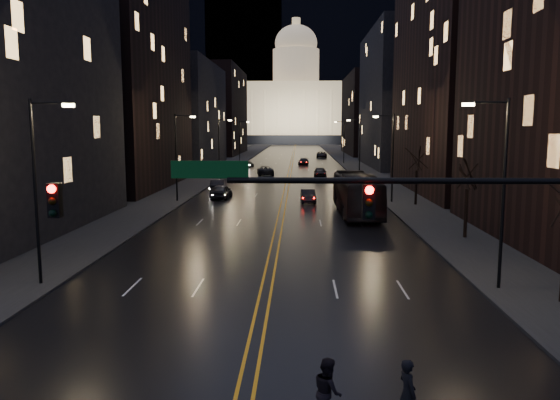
# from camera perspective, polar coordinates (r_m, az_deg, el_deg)

# --- Properties ---
(ground) EXTENTS (900.00, 900.00, 0.00)m
(ground) POSITION_cam_1_polar(r_m,az_deg,el_deg) (17.23, -3.51, -18.92)
(ground) COLOR black
(ground) RESTS_ON ground
(road) EXTENTS (20.00, 320.00, 0.02)m
(road) POSITION_cam_1_polar(r_m,az_deg,el_deg) (145.54, 1.37, 4.62)
(road) COLOR black
(road) RESTS_ON ground
(sidewalk_left) EXTENTS (8.00, 320.00, 0.16)m
(sidewalk_left) POSITION_cam_1_polar(r_m,az_deg,el_deg) (146.36, -4.13, 4.65)
(sidewalk_left) COLOR black
(sidewalk_left) RESTS_ON ground
(sidewalk_right) EXTENTS (8.00, 320.00, 0.16)m
(sidewalk_right) POSITION_cam_1_polar(r_m,az_deg,el_deg) (146.07, 6.89, 4.61)
(sidewalk_right) COLOR black
(sidewalk_right) RESTS_ON ground
(center_line) EXTENTS (0.62, 320.00, 0.01)m
(center_line) POSITION_cam_1_polar(r_m,az_deg,el_deg) (145.54, 1.37, 4.63)
(center_line) COLOR orange
(center_line) RESTS_ON road
(building_left_mid) EXTENTS (12.00, 30.00, 28.00)m
(building_left_mid) POSITION_cam_1_polar(r_m,az_deg,el_deg) (73.17, -16.35, 12.29)
(building_left_mid) COLOR black
(building_left_mid) RESTS_ON ground
(building_left_far) EXTENTS (12.00, 34.00, 20.00)m
(building_left_far) POSITION_cam_1_polar(r_m,az_deg,el_deg) (109.69, -10.00, 8.74)
(building_left_far) COLOR black
(building_left_far) RESTS_ON ground
(building_left_dist) EXTENTS (12.00, 40.00, 24.00)m
(building_left_dist) POSITION_cam_1_polar(r_m,az_deg,el_deg) (157.02, -6.36, 9.18)
(building_left_dist) COLOR black
(building_left_dist) RESTS_ON ground
(building_right_tall) EXTENTS (12.00, 30.00, 38.00)m
(building_right_tall) POSITION_cam_1_polar(r_m,az_deg,el_deg) (69.10, 19.14, 16.65)
(building_right_tall) COLOR black
(building_right_tall) RESTS_ON ground
(building_right_mid) EXTENTS (12.00, 34.00, 26.00)m
(building_right_mid) POSITION_cam_1_polar(r_m,az_deg,el_deg) (109.21, 12.44, 10.26)
(building_right_mid) COLOR black
(building_right_mid) RESTS_ON ground
(building_right_dist) EXTENTS (12.00, 40.00, 22.00)m
(building_right_dist) POSITION_cam_1_polar(r_m,az_deg,el_deg) (156.58, 9.22, 8.76)
(building_right_dist) COLOR black
(building_right_dist) RESTS_ON ground
(mountain_ridge) EXTENTS (520.00, 60.00, 130.00)m
(mountain_ridge) POSITION_cam_1_polar(r_m,az_deg,el_deg) (401.31, 7.75, 15.79)
(mountain_ridge) COLOR black
(mountain_ridge) RESTS_ON ground
(capitol) EXTENTS (90.00, 50.00, 58.50)m
(capitol) POSITION_cam_1_polar(r_m,az_deg,el_deg) (265.51, 1.66, 9.69)
(capitol) COLOR black
(capitol) RESTS_ON ground
(traffic_signal) EXTENTS (17.29, 0.45, 7.00)m
(traffic_signal) POSITION_cam_1_polar(r_m,az_deg,el_deg) (16.15, 17.69, -1.97)
(traffic_signal) COLOR black
(traffic_signal) RESTS_ON ground
(streetlamp_right_near) EXTENTS (2.13, 0.25, 9.00)m
(streetlamp_right_near) POSITION_cam_1_polar(r_m,az_deg,el_deg) (27.11, 22.01, 1.56)
(streetlamp_right_near) COLOR black
(streetlamp_right_near) RESTS_ON ground
(streetlamp_left_near) EXTENTS (2.13, 0.25, 9.00)m
(streetlamp_left_near) POSITION_cam_1_polar(r_m,az_deg,el_deg) (28.30, -23.90, 1.69)
(streetlamp_left_near) COLOR black
(streetlamp_left_near) RESTS_ON ground
(streetlamp_right_mid) EXTENTS (2.13, 0.25, 9.00)m
(streetlamp_right_mid) POSITION_cam_1_polar(r_m,az_deg,el_deg) (56.17, 11.53, 4.83)
(streetlamp_right_mid) COLOR black
(streetlamp_right_mid) RESTS_ON ground
(streetlamp_left_mid) EXTENTS (2.13, 0.25, 9.00)m
(streetlamp_left_mid) POSITION_cam_1_polar(r_m,az_deg,el_deg) (56.75, -10.63, 4.88)
(streetlamp_left_mid) COLOR black
(streetlamp_left_mid) RESTS_ON ground
(streetlamp_right_far) EXTENTS (2.13, 0.25, 9.00)m
(streetlamp_right_far) POSITION_cam_1_polar(r_m,az_deg,el_deg) (85.88, 8.22, 5.83)
(streetlamp_right_far) COLOR black
(streetlamp_right_far) RESTS_ON ground
(streetlamp_left_far) EXTENTS (2.13, 0.25, 9.00)m
(streetlamp_left_far) POSITION_cam_1_polar(r_m,az_deg,el_deg) (86.26, -6.29, 5.87)
(streetlamp_left_far) COLOR black
(streetlamp_left_far) RESTS_ON ground
(streetlamp_right_dist) EXTENTS (2.13, 0.25, 9.00)m
(streetlamp_right_dist) POSITION_cam_1_polar(r_m,az_deg,el_deg) (115.74, 6.61, 6.31)
(streetlamp_right_dist) COLOR black
(streetlamp_right_dist) RESTS_ON ground
(streetlamp_left_dist) EXTENTS (2.13, 0.25, 9.00)m
(streetlamp_left_dist) POSITION_cam_1_polar(r_m,az_deg,el_deg) (116.02, -4.16, 6.34)
(streetlamp_left_dist) COLOR black
(streetlamp_left_dist) RESTS_ON ground
(tree_right_mid) EXTENTS (2.40, 2.40, 6.65)m
(tree_right_mid) POSITION_cam_1_polar(r_m,az_deg,el_deg) (39.18, 19.01, 2.59)
(tree_right_mid) COLOR black
(tree_right_mid) RESTS_ON ground
(tree_right_far) EXTENTS (2.40, 2.40, 6.65)m
(tree_right_far) POSITION_cam_1_polar(r_m,az_deg,el_deg) (54.65, 14.13, 4.09)
(tree_right_far) COLOR black
(tree_right_far) RESTS_ON ground
(bus) EXTENTS (3.33, 13.01, 3.61)m
(bus) POSITION_cam_1_polar(r_m,az_deg,el_deg) (48.63, 8.01, 0.61)
(bus) COLOR black
(bus) RESTS_ON ground
(oncoming_car_a) EXTENTS (2.15, 4.73, 1.57)m
(oncoming_car_a) POSITION_cam_1_polar(r_m,az_deg,el_deg) (58.99, -6.18, 0.88)
(oncoming_car_a) COLOR black
(oncoming_car_a) RESTS_ON ground
(oncoming_car_b) EXTENTS (2.03, 4.74, 1.52)m
(oncoming_car_b) POSITION_cam_1_polar(r_m,az_deg,el_deg) (64.87, -6.52, 1.46)
(oncoming_car_b) COLOR black
(oncoming_car_b) RESTS_ON ground
(oncoming_car_c) EXTENTS (3.12, 5.63, 1.49)m
(oncoming_car_c) POSITION_cam_1_polar(r_m,az_deg,el_deg) (87.50, -1.53, 3.09)
(oncoming_car_c) COLOR black
(oncoming_car_c) RESTS_ON ground
(oncoming_car_d) EXTENTS (2.43, 4.74, 1.32)m
(oncoming_car_d) POSITION_cam_1_polar(r_m,az_deg,el_deg) (103.57, -3.44, 3.74)
(oncoming_car_d) COLOR black
(oncoming_car_d) RESTS_ON ground
(receding_car_a) EXTENTS (1.62, 4.16, 1.35)m
(receding_car_a) POSITION_cam_1_polar(r_m,az_deg,el_deg) (55.82, 2.96, 0.41)
(receding_car_a) COLOR black
(receding_car_a) RESTS_ON ground
(receding_car_b) EXTENTS (2.04, 4.83, 1.63)m
(receding_car_b) POSITION_cam_1_polar(r_m,az_deg,el_deg) (83.41, 4.22, 2.90)
(receding_car_b) COLOR black
(receding_car_b) RESTS_ON ground
(receding_car_c) EXTENTS (2.38, 4.91, 1.38)m
(receding_car_c) POSITION_cam_1_polar(r_m,az_deg,el_deg) (111.07, 2.48, 4.03)
(receding_car_c) COLOR black
(receding_car_c) RESTS_ON ground
(receding_car_d) EXTENTS (2.79, 5.71, 1.56)m
(receding_car_d) POSITION_cam_1_polar(r_m,az_deg,el_deg) (137.95, 4.37, 4.76)
(receding_car_d) COLOR black
(receding_car_d) RESTS_ON ground
(pedestrian_a) EXTENTS (0.62, 0.76, 1.82)m
(pedestrian_a) POSITION_cam_1_polar(r_m,az_deg,el_deg) (15.23, 13.18, -19.05)
(pedestrian_a) COLOR black
(pedestrian_a) RESTS_ON ground
(pedestrian_b) EXTENTS (0.69, 0.97, 1.80)m
(pedestrian_b) POSITION_cam_1_polar(r_m,az_deg,el_deg) (15.03, 5.01, -19.27)
(pedestrian_b) COLOR black
(pedestrian_b) RESTS_ON ground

